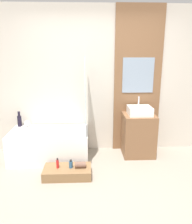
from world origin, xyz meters
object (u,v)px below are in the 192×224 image
Objects in this scene: bathtub at (50,145)px; bottle_soap_secondary at (71,164)px; sink at (140,111)px; vase_tall_dark at (19,120)px; bottle_soap_primary at (58,164)px; vase_round_light at (27,124)px; wooden_step_bench at (67,172)px.

bathtub is 0.73m from bottle_soap_secondary.
sink reaches higher than vase_tall_dark.
vase_tall_dark reaches higher than bathtub.
bottle_soap_primary is at bearing -70.99° from bathtub.
bathtub is at bearing -30.70° from vase_round_light.
vase_round_light is 0.86× the size of bottle_soap_secondary.
wooden_step_bench is 0.14m from bottle_soap_secondary.
sink is 1.46× the size of vase_tall_dark.
sink is 1.50m from bottle_soap_secondary.
bathtub is 0.64m from bottle_soap_primary.
bottle_soap_primary is at bearing -152.58° from sink.
bottle_soap_secondary is at bearing -45.91° from vase_round_light.
vase_tall_dark is at bearing 172.99° from vase_round_light.
vase_round_light reaches higher than bottle_soap_secondary.
wooden_step_bench is 1.77× the size of sink.
vase_tall_dark is (-0.92, 0.88, 0.55)m from wooden_step_bench.
sink is at bearing 27.42° from bottle_soap_primary.
sink is at bearing 30.08° from wooden_step_bench.
vase_round_light is (-0.43, 0.26, 0.31)m from bathtub.
vase_round_light reaches higher than wooden_step_bench.
vase_round_light is 1.13m from bottle_soap_primary.
vase_tall_dark is 2.54× the size of vase_round_light.
wooden_step_bench is 6.56× the size of vase_round_light.
vase_round_light is at bearing 175.45° from sink.
bottle_soap_secondary is (0.40, -0.61, -0.06)m from bathtub.
bathtub is 0.72m from wooden_step_bench.
bottle_soap_secondary is at bearing -0.00° from bottle_soap_primary.
wooden_step_bench is 2.58× the size of vase_tall_dark.
wooden_step_bench is 0.20m from bottle_soap_primary.
sink reaches higher than bottle_soap_primary.
vase_round_light reaches higher than bottle_soap_primary.
bottle_soap_primary reaches higher than bottle_soap_secondary.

